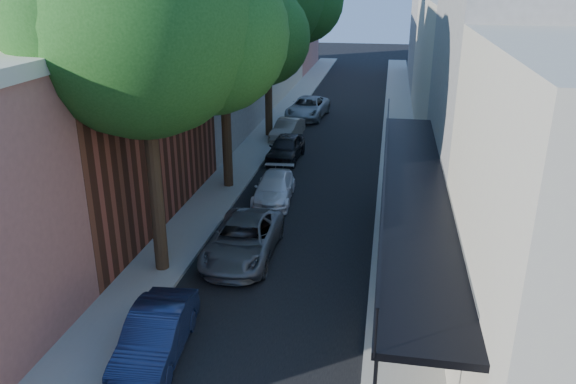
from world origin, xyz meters
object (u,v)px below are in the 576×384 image
at_px(oak_near, 159,23).
at_px(parked_car_b, 156,335).
at_px(oak_mid, 233,29).
at_px(parked_car_e, 286,148).
at_px(parked_car_f, 287,129).
at_px(parked_car_d, 274,188).
at_px(parked_car_g, 308,108).
at_px(parked_car_c, 243,240).

distance_m(oak_near, parked_car_b, 8.62).
distance_m(oak_near, oak_mid, 8.01).
distance_m(parked_car_e, parked_car_f, 4.11).
relative_size(oak_near, parked_car_e, 2.93).
bearing_deg(parked_car_e, parked_car_f, 101.53).
bearing_deg(parked_car_d, oak_near, -110.41).
bearing_deg(parked_car_f, parked_car_e, -74.31).
distance_m(parked_car_f, parked_car_g, 5.65).
bearing_deg(parked_car_g, parked_car_e, -83.70).
relative_size(parked_car_c, parked_car_d, 1.21).
height_order(parked_car_e, parked_car_g, parked_car_g).
bearing_deg(parked_car_d, parked_car_b, -97.83).
distance_m(oak_near, parked_car_f, 17.97).
xyz_separation_m(oak_near, parked_car_d, (1.97, 6.51, -7.31)).
bearing_deg(parked_car_e, oak_mid, -105.92).
xyz_separation_m(parked_car_d, parked_car_f, (-1.20, 9.90, 0.03)).
bearing_deg(parked_car_b, oak_mid, 90.30).
height_order(oak_mid, parked_car_e, oak_mid).
distance_m(oak_near, parked_car_g, 23.21).
bearing_deg(parked_car_d, parked_car_c, -93.60).
bearing_deg(parked_car_e, parked_car_d, -82.01).
height_order(oak_mid, parked_car_f, oak_mid).
bearing_deg(parked_car_c, oak_near, -149.78).
distance_m(parked_car_c, parked_car_g, 20.89).
height_order(parked_car_b, parked_car_f, parked_car_b).
height_order(oak_near, parked_car_b, oak_near).
distance_m(oak_near, parked_car_e, 14.37).
distance_m(parked_car_d, parked_car_e, 5.86).
bearing_deg(parked_car_c, parked_car_f, 94.01).
xyz_separation_m(parked_car_b, parked_car_f, (-0.38, 20.94, -0.04)).
xyz_separation_m(parked_car_d, parked_car_g, (-0.80, 15.53, 0.13)).
bearing_deg(oak_mid, oak_near, -89.63).
xyz_separation_m(oak_near, parked_car_f, (0.77, 16.41, -7.28)).
bearing_deg(parked_car_g, parked_car_c, -82.94).
height_order(oak_mid, parked_car_c, oak_mid).
distance_m(oak_mid, parked_car_f, 10.66).
distance_m(oak_mid, parked_car_e, 7.88).
bearing_deg(parked_car_d, parked_car_e, 91.85).
bearing_deg(parked_car_g, parked_car_b, -85.17).
height_order(parked_car_f, parked_car_g, parked_car_g).
distance_m(parked_car_c, parked_car_e, 11.19).
relative_size(oak_near, parked_car_f, 3.16).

